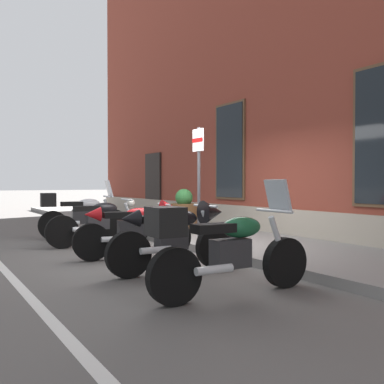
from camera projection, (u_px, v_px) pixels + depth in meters
name	position (u px, v px, depth m)	size (l,w,h in m)	color
ground_plane	(190.00, 251.00, 7.96)	(140.00, 140.00, 0.00)	#565451
sidewalk	(245.00, 242.00, 8.65)	(27.97, 2.61, 0.14)	slate
lane_stripe	(4.00, 270.00, 6.26)	(27.97, 0.12, 0.01)	silver
motorcycle_silver_touring	(80.00, 214.00, 9.77)	(0.72, 2.02, 1.34)	black
motorcycle_black_naked	(101.00, 222.00, 8.66)	(0.62, 2.16, 0.94)	black
motorcycle_red_sport	(139.00, 226.00, 7.27)	(0.65, 2.03, 0.98)	black
motorcycle_black_sport	(179.00, 233.00, 6.10)	(0.62, 2.03, 1.01)	black
motorcycle_green_touring	(225.00, 248.00, 4.75)	(0.62, 2.14, 1.32)	black
parking_sign	(199.00, 167.00, 8.44)	(0.36, 0.07, 2.22)	#4C4C51
barrel_planter	(184.00, 214.00, 9.84)	(0.66, 0.66, 1.00)	brown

